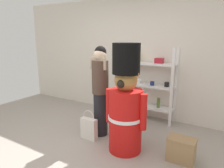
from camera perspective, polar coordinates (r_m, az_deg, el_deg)
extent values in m
plane|color=#9E9389|center=(3.36, -11.81, -18.60)|extent=(6.40, 6.40, 0.00)
cube|color=silver|center=(4.73, 6.08, 7.40)|extent=(6.40, 0.12, 2.60)
cube|color=white|center=(4.58, 1.65, 0.57)|extent=(0.05, 0.05, 1.54)
cube|color=white|center=(4.13, 16.05, -1.25)|extent=(0.05, 0.05, 1.54)
cube|color=white|center=(4.83, 3.42, 1.21)|extent=(0.05, 0.05, 1.54)
cube|color=white|center=(4.42, 17.11, -0.44)|extent=(0.05, 0.05, 1.54)
cube|color=white|center=(4.59, 9.02, -5.95)|extent=(1.18, 0.30, 0.04)
cube|color=white|center=(4.46, 9.23, -0.31)|extent=(1.18, 0.30, 0.04)
cube|color=white|center=(4.38, 9.44, 5.59)|extent=(1.18, 0.30, 0.04)
cylinder|color=pink|center=(4.62, 4.12, 1.04)|extent=(0.09, 0.09, 0.08)
cylinder|color=white|center=(4.49, 7.43, 0.76)|extent=(0.08, 0.08, 0.10)
cylinder|color=navy|center=(4.38, 10.95, 0.20)|extent=(0.08, 0.08, 0.08)
cylinder|color=black|center=(4.31, 14.76, -0.10)|extent=(0.10, 0.10, 0.10)
cylinder|color=#B27226|center=(4.69, 5.85, -3.85)|extent=(0.06, 0.06, 0.21)
cylinder|color=#596B33|center=(4.44, 12.56, -5.06)|extent=(0.06, 0.06, 0.21)
cube|color=gold|center=(4.48, 6.31, 7.23)|extent=(0.14, 0.11, 0.18)
cube|color=#B21E2D|center=(4.28, 12.80, 6.25)|extent=(0.16, 0.13, 0.10)
cylinder|color=red|center=(3.23, 3.67, -9.98)|extent=(0.50, 0.50, 0.97)
cylinder|color=white|center=(3.21, 3.69, -9.01)|extent=(0.53, 0.53, 0.05)
sphere|color=olive|center=(3.04, 3.84, 1.06)|extent=(0.34, 0.34, 0.34)
sphere|color=olive|center=(3.09, 1.50, 3.34)|extent=(0.12, 0.12, 0.12)
sphere|color=olive|center=(2.96, 6.34, 2.85)|extent=(0.12, 0.12, 0.12)
cylinder|color=black|center=(3.00, 3.93, 6.97)|extent=(0.40, 0.40, 0.44)
cylinder|color=red|center=(3.29, -0.70, -5.87)|extent=(0.11, 0.11, 0.54)
cylinder|color=red|center=(3.05, 8.52, -7.59)|extent=(0.11, 0.11, 0.54)
sphere|color=black|center=(2.92, 2.44, 0.06)|extent=(0.12, 0.12, 0.12)
cylinder|color=black|center=(3.77, -3.13, -8.21)|extent=(0.24, 0.24, 0.77)
cylinder|color=#4C382D|center=(3.58, -3.26, 1.90)|extent=(0.29, 0.29, 0.57)
sphere|color=beige|center=(3.53, -3.34, 7.99)|extent=(0.21, 0.21, 0.21)
cube|color=tan|center=(3.50, -3.85, 5.62)|extent=(0.30, 0.04, 0.20)
sphere|color=black|center=(3.54, -3.17, 8.78)|extent=(0.20, 0.20, 0.20)
cube|color=silver|center=(3.69, -6.33, -12.10)|extent=(0.30, 0.10, 0.37)
torus|color=silver|center=(3.60, -6.42, -8.82)|extent=(0.22, 0.01, 0.22)
cube|color=#9E7A51|center=(3.25, 18.39, -16.84)|extent=(0.37, 0.24, 0.33)
cube|color=#9E7A51|center=(3.17, 18.62, -14.08)|extent=(0.39, 0.25, 0.02)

